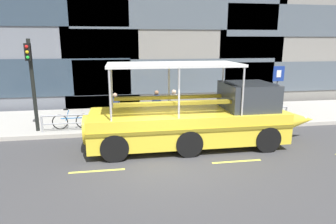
{
  "coord_description": "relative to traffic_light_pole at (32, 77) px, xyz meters",
  "views": [
    {
      "loc": [
        -1.52,
        -9.55,
        4.11
      ],
      "look_at": [
        0.34,
        1.8,
        1.3
      ],
      "focal_mm": 30.96,
      "sensor_mm": 36.0,
      "label": 1
    }
  ],
  "objects": [
    {
      "name": "traffic_light_pole",
      "position": [
        0.0,
        0.0,
        0.0
      ],
      "size": [
        0.24,
        0.46,
        4.05
      ],
      "color": "black",
      "rests_on": "sidewalk"
    },
    {
      "name": "pedestrian_near_stern",
      "position": [
        3.49,
        0.74,
        -1.54
      ],
      "size": [
        0.44,
        0.21,
        1.51
      ],
      "color": "#47423D",
      "rests_on": "sidewalk"
    },
    {
      "name": "pedestrian_mid_right",
      "position": [
        5.52,
        0.76,
        -1.5
      ],
      "size": [
        0.43,
        0.27,
        1.58
      ],
      "color": "#47423D",
      "rests_on": "sidewalk"
    },
    {
      "name": "pedestrian_mid_left",
      "position": [
        6.32,
        0.4,
        -1.46
      ],
      "size": [
        0.47,
        0.24,
        1.66
      ],
      "color": "#1E2338",
      "rests_on": "sidewalk"
    },
    {
      "name": "parking_sign",
      "position": [
        11.73,
        0.39,
        -0.61
      ],
      "size": [
        0.6,
        0.12,
        2.72
      ],
      "color": "#4C4F54",
      "rests_on": "sidewalk"
    },
    {
      "name": "curb_edge",
      "position": [
        5.32,
        -0.6,
        -2.55
      ],
      "size": [
        32.0,
        0.18,
        0.18
      ],
      "primitive_type": "cube",
      "color": "#B2ADA3",
      "rests_on": "ground_plane"
    },
    {
      "name": "duck_tour_boat",
      "position": [
        6.89,
        -2.47,
        -1.55
      ],
      "size": [
        9.53,
        2.51,
        3.32
      ],
      "color": "yellow",
      "rests_on": "ground_plane"
    },
    {
      "name": "lane_centreline",
      "position": [
        5.32,
        -4.3,
        -2.63
      ],
      "size": [
        25.8,
        0.12,
        0.01
      ],
      "color": "#DBD64C",
      "rests_on": "ground_plane"
    },
    {
      "name": "pedestrian_near_bow",
      "position": [
        9.81,
        0.78,
        -1.41
      ],
      "size": [
        0.31,
        0.45,
        1.73
      ],
      "color": "#47423D",
      "rests_on": "sidewalk"
    },
    {
      "name": "leaned_bicycle",
      "position": [
        1.5,
        0.09,
        -2.08
      ],
      "size": [
        1.74,
        0.46,
        0.96
      ],
      "color": "black",
      "rests_on": "sidewalk"
    },
    {
      "name": "sidewalk",
      "position": [
        5.32,
        1.89,
        -2.55
      ],
      "size": [
        32.0,
        4.8,
        0.18
      ],
      "primitive_type": "cube",
      "color": "#A8A59E",
      "rests_on": "ground_plane"
    },
    {
      "name": "curb_guardrail",
      "position": [
        6.12,
        -0.26,
        -1.93
      ],
      "size": [
        11.76,
        0.09,
        0.77
      ],
      "color": "#9EA0A8",
      "rests_on": "sidewalk"
    },
    {
      "name": "ground_plane",
      "position": [
        5.32,
        -3.71,
        -2.64
      ],
      "size": [
        120.0,
        120.0,
        0.0
      ],
      "primitive_type": "plane",
      "color": "#3D3D3F"
    }
  ]
}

